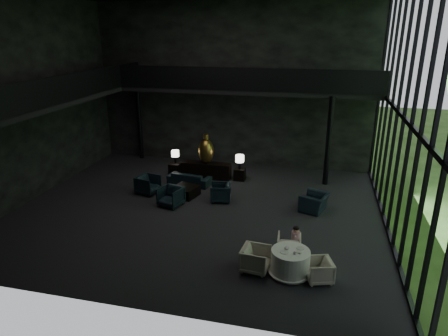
% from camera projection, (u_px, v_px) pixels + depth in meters
% --- Properties ---
extents(floor, '(14.00, 12.00, 0.02)m').
position_uv_depth(floor, '(199.00, 210.00, 15.61)').
color(floor, black).
rests_on(floor, ground).
extents(wall_back, '(14.00, 0.04, 8.00)m').
position_uv_depth(wall_back, '(232.00, 86.00, 19.80)').
color(wall_back, black).
rests_on(wall_back, ground).
extents(wall_front, '(14.00, 0.04, 8.00)m').
position_uv_depth(wall_front, '(116.00, 158.00, 8.79)').
color(wall_front, black).
rests_on(wall_front, ground).
extents(wall_left, '(0.04, 12.00, 8.00)m').
position_uv_depth(wall_left, '(28.00, 101.00, 15.84)').
color(wall_left, black).
rests_on(wall_left, ground).
extents(curtain_wall, '(0.20, 12.00, 8.00)m').
position_uv_depth(curtain_wall, '(404.00, 118.00, 12.76)').
color(curtain_wall, black).
rests_on(curtain_wall, ground).
extents(mezzanine_left, '(2.00, 12.00, 0.25)m').
position_uv_depth(mezzanine_left, '(50.00, 102.00, 15.62)').
color(mezzanine_left, black).
rests_on(mezzanine_left, wall_left).
extents(mezzanine_back, '(12.00, 2.00, 0.25)m').
position_uv_depth(mezzanine_back, '(249.00, 90.00, 18.66)').
color(mezzanine_back, black).
rests_on(mezzanine_back, wall_back).
extents(railing_left, '(0.06, 12.00, 1.00)m').
position_uv_depth(railing_left, '(71.00, 87.00, 15.20)').
color(railing_left, black).
rests_on(railing_left, mezzanine_left).
extents(railing_back, '(12.00, 0.06, 1.00)m').
position_uv_depth(railing_back, '(245.00, 79.00, 17.55)').
color(railing_back, black).
rests_on(railing_back, mezzanine_back).
extents(column_nw, '(0.24, 0.24, 4.00)m').
position_uv_depth(column_nw, '(139.00, 122.00, 21.29)').
color(column_nw, black).
rests_on(column_nw, floor).
extents(column_ne, '(0.24, 0.24, 4.00)m').
position_uv_depth(column_ne, '(329.00, 142.00, 17.57)').
color(column_ne, black).
rests_on(column_ne, floor).
extents(console, '(2.34, 0.53, 0.74)m').
position_uv_depth(console, '(206.00, 170.00, 18.84)').
color(console, black).
rests_on(console, floor).
extents(bronze_urn, '(0.74, 0.74, 1.37)m').
position_uv_depth(bronze_urn, '(206.00, 151.00, 18.56)').
color(bronze_urn, olive).
rests_on(bronze_urn, console).
extents(side_table_left, '(0.51, 0.51, 0.56)m').
position_uv_depth(side_table_left, '(175.00, 169.00, 19.32)').
color(side_table_left, black).
rests_on(side_table_left, floor).
extents(table_lamp_left, '(0.37, 0.37, 0.62)m').
position_uv_depth(table_lamp_left, '(175.00, 154.00, 19.18)').
color(table_lamp_left, black).
rests_on(table_lamp_left, side_table_left).
extents(side_table_right, '(0.50, 0.50, 0.55)m').
position_uv_depth(side_table_right, '(240.00, 174.00, 18.62)').
color(side_table_right, black).
rests_on(side_table_right, floor).
extents(table_lamp_right, '(0.40, 0.40, 0.67)m').
position_uv_depth(table_lamp_right, '(240.00, 159.00, 18.32)').
color(table_lamp_right, black).
rests_on(table_lamp_right, side_table_right).
extents(sofa, '(1.88, 0.79, 0.71)m').
position_uv_depth(sofa, '(189.00, 177.00, 18.05)').
color(sofa, '#142739').
rests_on(sofa, floor).
extents(lounge_armchair_west, '(1.07, 1.12, 0.97)m').
position_uv_depth(lounge_armchair_west, '(148.00, 183.00, 17.04)').
color(lounge_armchair_west, '#1D2936').
rests_on(lounge_armchair_west, floor).
extents(lounge_armchair_east, '(0.92, 0.97, 0.86)m').
position_uv_depth(lounge_armchair_east, '(221.00, 191.00, 16.28)').
color(lounge_armchair_east, '#122633').
rests_on(lounge_armchair_east, floor).
extents(lounge_armchair_south, '(1.12, 1.08, 0.94)m').
position_uv_depth(lounge_armchair_south, '(171.00, 195.00, 15.82)').
color(lounge_armchair_south, '#16242C').
rests_on(lounge_armchair_south, floor).
extents(window_armchair, '(0.99, 1.22, 0.92)m').
position_uv_depth(window_armchair, '(314.00, 200.00, 15.39)').
color(window_armchair, '#1C3644').
rests_on(window_armchair, floor).
extents(coffee_table, '(1.16, 1.16, 0.42)m').
position_uv_depth(coffee_table, '(185.00, 191.00, 16.83)').
color(coffee_table, black).
rests_on(coffee_table, floor).
extents(dining_table, '(1.26, 1.26, 0.75)m').
position_uv_depth(dining_table, '(290.00, 264.00, 11.42)').
color(dining_table, white).
rests_on(dining_table, floor).
extents(dining_chair_north, '(0.71, 0.67, 0.70)m').
position_uv_depth(dining_chair_north, '(289.00, 245.00, 12.37)').
color(dining_chair_north, '#C7B497').
rests_on(dining_chair_north, floor).
extents(dining_chair_east, '(0.77, 0.79, 0.66)m').
position_uv_depth(dining_chair_east, '(319.00, 270.00, 11.11)').
color(dining_chair_east, beige).
rests_on(dining_chair_east, floor).
extents(dining_chair_west, '(0.83, 0.88, 0.83)m').
position_uv_depth(dining_chair_west, '(256.00, 258.00, 11.57)').
color(dining_chair_west, '#BBAC8C').
rests_on(dining_chair_west, floor).
extents(child, '(0.27, 0.27, 0.57)m').
position_uv_depth(child, '(296.00, 235.00, 12.20)').
color(child, pink).
rests_on(child, dining_chair_north).
extents(plate_a, '(0.31, 0.31, 0.01)m').
position_uv_depth(plate_a, '(284.00, 252.00, 11.21)').
color(plate_a, white).
rests_on(plate_a, dining_table).
extents(plate_b, '(0.28, 0.28, 0.02)m').
position_uv_depth(plate_b, '(300.00, 248.00, 11.41)').
color(plate_b, white).
rests_on(plate_b, dining_table).
extents(saucer, '(0.18, 0.18, 0.01)m').
position_uv_depth(saucer, '(299.00, 252.00, 11.19)').
color(saucer, white).
rests_on(saucer, dining_table).
extents(coffee_cup, '(0.09, 0.09, 0.05)m').
position_uv_depth(coffee_cup, '(300.00, 253.00, 11.12)').
color(coffee_cup, white).
rests_on(coffee_cup, saucer).
extents(cereal_bowl, '(0.15, 0.15, 0.07)m').
position_uv_depth(cereal_bowl, '(287.00, 248.00, 11.35)').
color(cereal_bowl, white).
rests_on(cereal_bowl, dining_table).
extents(cream_pot, '(0.08, 0.08, 0.07)m').
position_uv_depth(cream_pot, '(295.00, 253.00, 11.09)').
color(cream_pot, '#99999E').
rests_on(cream_pot, dining_table).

